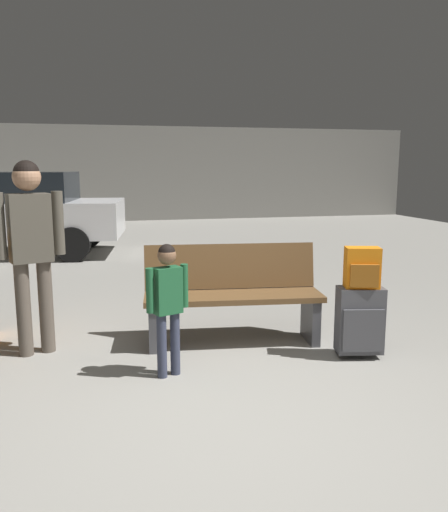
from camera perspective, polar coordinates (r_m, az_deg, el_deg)
name	(u,v)px	position (r m, az deg, el deg)	size (l,w,h in m)	color
ground_plane	(164,289)	(7.13, -6.67, -3.60)	(18.00, 18.00, 0.10)	gray
garage_back_wall	(127,174)	(15.77, -10.72, 8.93)	(18.00, 0.12, 2.80)	slate
bench	(233,295)	(4.73, 0.95, -4.29)	(1.65, 0.71, 0.89)	brown
suitcase	(360,320)	(4.52, 14.80, -6.92)	(0.41, 0.29, 0.60)	#4C4C51
backpack_bright	(362,268)	(4.41, 15.05, -1.30)	(0.31, 0.25, 0.34)	orange
child	(167,296)	(3.92, -6.30, -4.41)	(0.33, 0.20, 1.03)	#33384C
adult	(30,237)	(4.60, -20.64, 2.00)	(0.54, 0.29, 1.65)	brown
parked_car_far	(8,211)	(10.15, -22.77, 4.59)	(4.29, 2.23, 1.51)	silver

